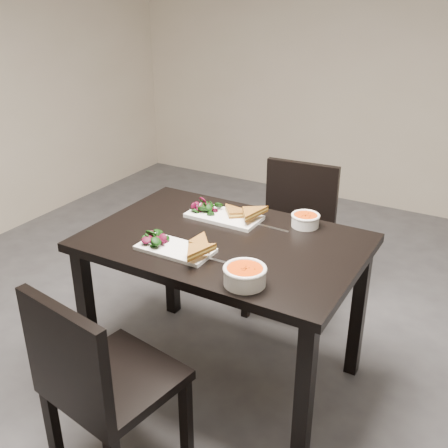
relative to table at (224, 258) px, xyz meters
name	(u,v)px	position (x,y,z in m)	size (l,w,h in m)	color
ground	(267,380)	(0.21, 0.06, -0.65)	(5.00, 5.00, 0.00)	#47474C
table	(224,258)	(0.00, 0.00, 0.00)	(1.20, 0.80, 0.75)	black
chair_near	(98,380)	(-0.09, -0.75, -0.17)	(0.48, 0.48, 0.85)	black
chair_far	(294,229)	(0.02, 0.77, -0.17)	(0.45, 0.45, 0.85)	black
plate_near	(175,249)	(-0.12, -0.20, 0.11)	(0.32, 0.16, 0.02)	white
sandwich_near	(190,244)	(-0.05, -0.19, 0.14)	(0.16, 0.12, 0.05)	#B07024
salad_near	(156,237)	(-0.22, -0.20, 0.14)	(0.10, 0.09, 0.04)	black
soup_bowl_near	(245,275)	(0.26, -0.30, 0.14)	(0.16, 0.16, 0.07)	white
cutlery_near	(229,264)	(0.13, -0.19, 0.10)	(0.18, 0.02, 0.00)	silver
plate_far	(224,217)	(-0.11, 0.19, 0.11)	(0.35, 0.18, 0.02)	white
sandwich_far	(235,213)	(-0.04, 0.18, 0.14)	(0.18, 0.13, 0.06)	#B07024
salad_far	(206,206)	(-0.21, 0.19, 0.14)	(0.11, 0.10, 0.05)	black
soup_bowl_far	(305,219)	(0.26, 0.30, 0.13)	(0.13, 0.13, 0.06)	white
cutlery_far	(271,228)	(0.13, 0.20, 0.10)	(0.18, 0.02, 0.00)	silver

